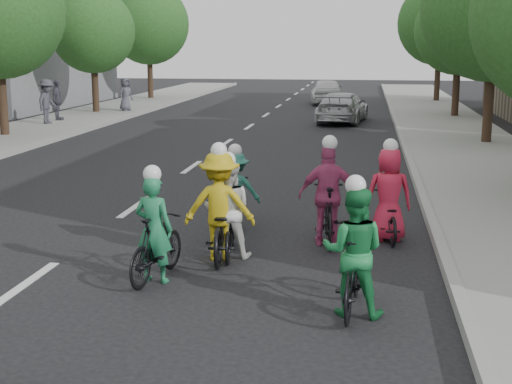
% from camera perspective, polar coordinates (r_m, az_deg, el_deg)
% --- Properties ---
extents(ground, '(120.00, 120.00, 0.00)m').
position_cam_1_polar(ground, '(10.82, -17.99, -7.04)').
color(ground, black).
rests_on(ground, ground).
extents(sidewalk_right, '(4.00, 80.00, 0.15)m').
position_cam_1_polar(sidewalk_right, '(19.67, 18.11, 1.51)').
color(sidewalk_right, gray).
rests_on(sidewalk_right, ground).
extents(curb_right, '(0.18, 80.00, 0.18)m').
position_cam_1_polar(curb_right, '(19.44, 12.43, 1.75)').
color(curb_right, '#999993').
rests_on(curb_right, ground).
extents(tree_l_4, '(4.00, 4.00, 5.97)m').
position_cam_1_polar(tree_l_4, '(35.56, -12.94, 12.44)').
color(tree_l_4, black).
rests_on(tree_l_4, ground).
extents(tree_l_5, '(4.80, 4.80, 6.93)m').
position_cam_1_polar(tree_l_5, '(44.08, -8.59, 13.14)').
color(tree_l_5, black).
rests_on(tree_l_5, ground).
extents(tree_r_1, '(4.80, 4.80, 6.93)m').
position_cam_1_polar(tree_r_1, '(25.07, 18.57, 13.79)').
color(tree_r_1, black).
rests_on(tree_r_1, ground).
extents(tree_r_2, '(4.00, 4.00, 5.97)m').
position_cam_1_polar(tree_r_2, '(33.96, 15.95, 12.33)').
color(tree_r_2, black).
rests_on(tree_r_2, ground).
extents(tree_r_3, '(4.80, 4.80, 6.93)m').
position_cam_1_polar(tree_r_3, '(42.92, 14.52, 12.94)').
color(tree_r_3, black).
rests_on(tree_r_3, ground).
extents(cyclist_1, '(0.86, 1.74, 1.81)m').
position_cam_1_polar(cyclist_1, '(9.14, 7.80, -5.54)').
color(cyclist_1, black).
rests_on(cyclist_1, ground).
extents(cyclist_2, '(1.18, 1.99, 1.89)m').
position_cam_1_polar(cyclist_2, '(11.37, -2.88, -1.94)').
color(cyclist_2, black).
rests_on(cyclist_2, ground).
extents(cyclist_3, '(1.06, 1.77, 1.89)m').
position_cam_1_polar(cyclist_3, '(12.21, 5.83, -1.01)').
color(cyclist_3, black).
rests_on(cyclist_3, ground).
extents(cyclist_4, '(0.87, 1.62, 1.80)m').
position_cam_1_polar(cyclist_4, '(12.65, 10.54, -1.00)').
color(cyclist_4, black).
rests_on(cyclist_4, ground).
extents(cyclist_5, '(0.75, 1.68, 1.71)m').
position_cam_1_polar(cyclist_5, '(10.43, -8.04, -3.85)').
color(cyclist_5, black).
rests_on(cyclist_5, ground).
extents(cyclist_6, '(0.83, 1.63, 1.72)m').
position_cam_1_polar(cyclist_6, '(11.48, -2.20, -2.21)').
color(cyclist_6, black).
rests_on(cyclist_6, ground).
extents(cyclist_7, '(1.00, 1.61, 1.58)m').
position_cam_1_polar(cyclist_7, '(13.34, -1.63, -0.23)').
color(cyclist_7, black).
rests_on(cyclist_7, ground).
extents(follow_car_lead, '(2.39, 4.72, 1.31)m').
position_cam_1_polar(follow_car_lead, '(31.50, 6.92, 6.74)').
color(follow_car_lead, '#B1B1B6').
rests_on(follow_car_lead, ground).
extents(follow_car_trail, '(2.13, 4.43, 1.46)m').
position_cam_1_polar(follow_car_trail, '(41.06, 5.65, 8.03)').
color(follow_car_trail, white).
rests_on(follow_car_trail, ground).
extents(spectator_0, '(0.77, 1.22, 1.81)m').
position_cam_1_polar(spectator_0, '(30.66, -16.36, 6.96)').
color(spectator_0, '#454551').
rests_on(spectator_0, sidewalk_left).
extents(spectator_1, '(0.56, 1.06, 1.73)m').
position_cam_1_polar(spectator_1, '(31.97, -15.61, 7.11)').
color(spectator_1, '#53515F').
rests_on(spectator_1, sidewalk_left).
extents(spectator_2, '(0.78, 0.92, 1.59)m').
position_cam_1_polar(spectator_2, '(35.77, -10.41, 7.69)').
color(spectator_2, '#51515E').
rests_on(spectator_2, sidewalk_left).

